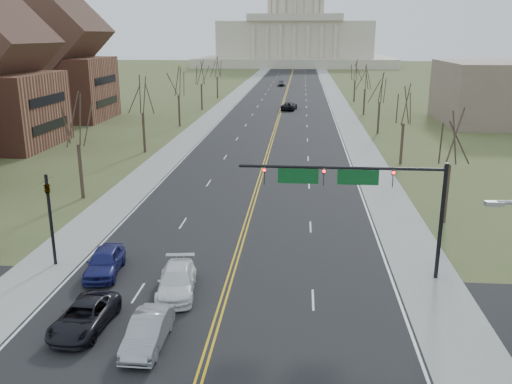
% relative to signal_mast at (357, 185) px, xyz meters
% --- Properties ---
extents(road, '(20.00, 380.00, 0.01)m').
position_rel_signal_mast_xyz_m(road, '(-7.45, 96.50, -5.76)').
color(road, black).
rests_on(road, ground).
extents(cross_road, '(120.00, 14.00, 0.01)m').
position_rel_signal_mast_xyz_m(cross_road, '(-7.45, -7.50, -5.76)').
color(cross_road, black).
rests_on(cross_road, ground).
extents(sidewalk_left, '(4.00, 380.00, 0.03)m').
position_rel_signal_mast_xyz_m(sidewalk_left, '(-19.45, 96.50, -5.75)').
color(sidewalk_left, gray).
rests_on(sidewalk_left, ground).
extents(sidewalk_right, '(4.00, 380.00, 0.03)m').
position_rel_signal_mast_xyz_m(sidewalk_right, '(4.55, 96.50, -5.75)').
color(sidewalk_right, gray).
rests_on(sidewalk_right, ground).
extents(center_line, '(0.42, 380.00, 0.01)m').
position_rel_signal_mast_xyz_m(center_line, '(-7.45, 96.50, -5.75)').
color(center_line, gold).
rests_on(center_line, road).
extents(edge_line_left, '(0.15, 380.00, 0.01)m').
position_rel_signal_mast_xyz_m(edge_line_left, '(-17.25, 96.50, -5.75)').
color(edge_line_left, silver).
rests_on(edge_line_left, road).
extents(edge_line_right, '(0.15, 380.00, 0.01)m').
position_rel_signal_mast_xyz_m(edge_line_right, '(2.35, 96.50, -5.75)').
color(edge_line_right, silver).
rests_on(edge_line_right, road).
extents(capitol, '(90.00, 60.00, 50.00)m').
position_rel_signal_mast_xyz_m(capitol, '(-7.45, 236.41, 8.44)').
color(capitol, beige).
rests_on(capitol, ground).
extents(signal_mast, '(12.12, 0.44, 7.20)m').
position_rel_signal_mast_xyz_m(signal_mast, '(0.00, 0.00, 0.00)').
color(signal_mast, black).
rests_on(signal_mast, ground).
extents(signal_left, '(0.32, 0.36, 6.00)m').
position_rel_signal_mast_xyz_m(signal_left, '(-18.95, 0.00, -2.05)').
color(signal_left, black).
rests_on(signal_left, ground).
extents(tree_r_0, '(3.74, 3.74, 8.50)m').
position_rel_signal_mast_xyz_m(tree_r_0, '(8.05, 10.50, 0.79)').
color(tree_r_0, '#352B1F').
rests_on(tree_r_0, ground).
extents(tree_l_0, '(3.96, 3.96, 9.00)m').
position_rel_signal_mast_xyz_m(tree_l_0, '(-22.95, 14.50, 1.18)').
color(tree_l_0, '#352B1F').
rests_on(tree_l_0, ground).
extents(tree_r_1, '(3.74, 3.74, 8.50)m').
position_rel_signal_mast_xyz_m(tree_r_1, '(8.05, 30.50, 0.79)').
color(tree_r_1, '#352B1F').
rests_on(tree_r_1, ground).
extents(tree_l_1, '(3.96, 3.96, 9.00)m').
position_rel_signal_mast_xyz_m(tree_l_1, '(-22.95, 34.50, 1.18)').
color(tree_l_1, '#352B1F').
rests_on(tree_l_1, ground).
extents(tree_r_2, '(3.74, 3.74, 8.50)m').
position_rel_signal_mast_xyz_m(tree_r_2, '(8.05, 50.50, 0.79)').
color(tree_r_2, '#352B1F').
rests_on(tree_r_2, ground).
extents(tree_l_2, '(3.96, 3.96, 9.00)m').
position_rel_signal_mast_xyz_m(tree_l_2, '(-22.95, 54.50, 1.18)').
color(tree_l_2, '#352B1F').
rests_on(tree_l_2, ground).
extents(tree_r_3, '(3.74, 3.74, 8.50)m').
position_rel_signal_mast_xyz_m(tree_r_3, '(8.05, 70.50, 0.79)').
color(tree_r_3, '#352B1F').
rests_on(tree_r_3, ground).
extents(tree_l_3, '(3.96, 3.96, 9.00)m').
position_rel_signal_mast_xyz_m(tree_l_3, '(-22.95, 74.50, 1.18)').
color(tree_l_3, '#352B1F').
rests_on(tree_l_3, ground).
extents(tree_r_4, '(3.74, 3.74, 8.50)m').
position_rel_signal_mast_xyz_m(tree_r_4, '(8.05, 90.50, 0.79)').
color(tree_r_4, '#352B1F').
rests_on(tree_r_4, ground).
extents(tree_l_4, '(3.96, 3.96, 9.00)m').
position_rel_signal_mast_xyz_m(tree_l_4, '(-22.95, 94.50, 1.18)').
color(tree_l_4, '#352B1F').
rests_on(tree_l_4, ground).
extents(bldg_left_far, '(17.10, 14.28, 23.25)m').
position_rel_signal_mast_xyz_m(bldg_left_far, '(-45.44, 60.50, 3.78)').
color(bldg_left_far, brown).
rests_on(bldg_left_far, ground).
extents(car_sb_inner_lead, '(1.60, 4.51, 1.48)m').
position_rel_signal_mast_xyz_m(car_sb_inner_lead, '(-10.35, -8.78, -5.01)').
color(car_sb_inner_lead, gray).
rests_on(car_sb_inner_lead, road).
extents(car_sb_outer_lead, '(2.54, 5.04, 1.37)m').
position_rel_signal_mast_xyz_m(car_sb_outer_lead, '(-13.95, -7.57, -5.07)').
color(car_sb_outer_lead, black).
rests_on(car_sb_outer_lead, road).
extents(car_sb_inner_second, '(2.68, 5.27, 1.47)m').
position_rel_signal_mast_xyz_m(car_sb_inner_second, '(-10.21, -3.28, -5.02)').
color(car_sb_inner_second, white).
rests_on(car_sb_inner_second, road).
extents(car_sb_outer_second, '(2.41, 4.89, 1.60)m').
position_rel_signal_mast_xyz_m(car_sb_outer_second, '(-15.23, -1.10, -4.95)').
color(car_sb_outer_second, navy).
rests_on(car_sb_outer_second, road).
extents(car_far_nb, '(3.35, 5.94, 1.57)m').
position_rel_signal_mast_xyz_m(car_far_nb, '(-5.85, 75.85, -4.97)').
color(car_far_nb, black).
rests_on(car_far_nb, road).
extents(car_far_sb, '(2.35, 4.87, 1.60)m').
position_rel_signal_mast_xyz_m(car_far_sb, '(-9.46, 127.14, -4.95)').
color(car_far_sb, '#46484D').
rests_on(car_far_sb, road).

